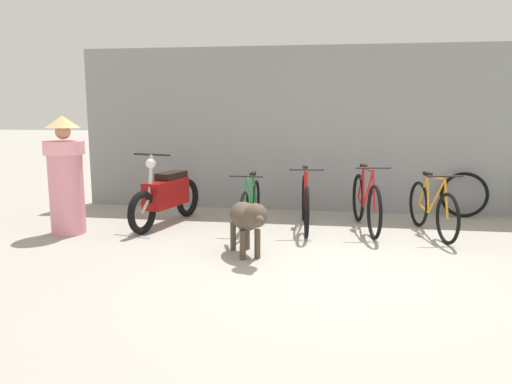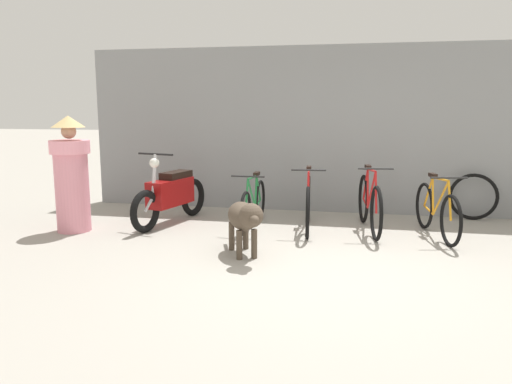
% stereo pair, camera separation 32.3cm
% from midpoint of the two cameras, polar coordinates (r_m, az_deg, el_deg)
% --- Properties ---
extents(ground_plane, '(60.00, 60.00, 0.00)m').
position_cam_midpoint_polar(ground_plane, '(5.39, 7.46, -8.86)').
color(ground_plane, '#9E998E').
extents(shop_wall_back, '(8.59, 0.20, 2.68)m').
position_cam_midpoint_polar(shop_wall_back, '(8.29, 8.17, 7.04)').
color(shop_wall_back, gray).
rests_on(shop_wall_back, ground).
extents(bicycle_0, '(0.46, 1.64, 0.80)m').
position_cam_midpoint_polar(bicycle_0, '(7.13, -1.93, -1.46)').
color(bicycle_0, black).
rests_on(bicycle_0, ground).
extents(bicycle_1, '(0.46, 1.75, 0.90)m').
position_cam_midpoint_polar(bicycle_1, '(7.10, 4.35, -1.22)').
color(bicycle_1, black).
rests_on(bicycle_1, ground).
extents(bicycle_2, '(0.46, 1.75, 0.93)m').
position_cam_midpoint_polar(bicycle_2, '(7.13, 11.18, -1.23)').
color(bicycle_2, black).
rests_on(bicycle_2, ground).
extents(bicycle_3, '(0.49, 1.59, 0.85)m').
position_cam_midpoint_polar(bicycle_3, '(7.08, 18.26, -1.86)').
color(bicycle_3, black).
rests_on(bicycle_3, ground).
extents(motorcycle, '(0.63, 1.77, 1.07)m').
position_cam_midpoint_polar(motorcycle, '(7.43, -11.45, -0.41)').
color(motorcycle, black).
rests_on(motorcycle, ground).
extents(stray_dog, '(0.65, 1.07, 0.68)m').
position_cam_midpoint_polar(stray_dog, '(5.72, -2.64, -2.96)').
color(stray_dog, '#4C3F33').
rests_on(stray_dog, ground).
extents(person_in_robes, '(0.75, 0.75, 1.60)m').
position_cam_midpoint_polar(person_in_robes, '(7.25, -22.14, 1.84)').
color(person_in_robes, pink).
rests_on(person_in_robes, ground).
extents(spare_tire_left, '(0.72, 0.16, 0.72)m').
position_cam_midpoint_polar(spare_tire_left, '(8.35, 21.68, -0.31)').
color(spare_tire_left, black).
rests_on(spare_tire_left, ground).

